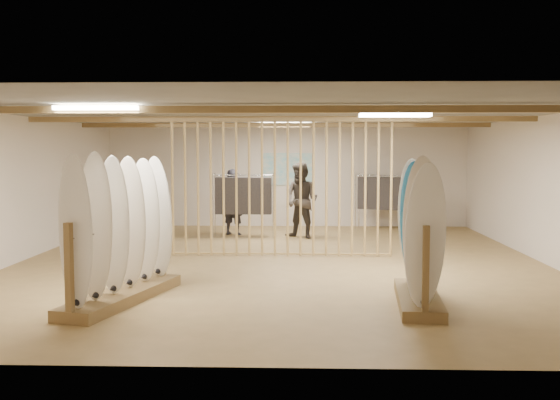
{
  "coord_description": "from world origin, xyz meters",
  "views": [
    {
      "loc": [
        0.41,
        -12.31,
        2.16
      ],
      "look_at": [
        0.0,
        0.0,
        1.2
      ],
      "focal_mm": 42.0,
      "sensor_mm": 36.0,
      "label": 1
    }
  ],
  "objects_px": {
    "clothing_rack_b": "(383,193)",
    "shopper_a": "(233,197)",
    "rack_right": "(419,255)",
    "shopper_b": "(302,195)",
    "rack_left": "(122,251)",
    "clothing_rack_a": "(244,196)"
  },
  "relations": [
    {
      "from": "rack_left",
      "to": "shopper_a",
      "type": "relative_size",
      "value": 1.41
    },
    {
      "from": "rack_left",
      "to": "clothing_rack_a",
      "type": "distance_m",
      "value": 6.97
    },
    {
      "from": "clothing_rack_a",
      "to": "rack_left",
      "type": "bearing_deg",
      "value": -99.29
    },
    {
      "from": "rack_right",
      "to": "shopper_a",
      "type": "xyz_separation_m",
      "value": [
        -3.36,
        7.35,
        0.25
      ]
    },
    {
      "from": "shopper_a",
      "to": "shopper_b",
      "type": "distance_m",
      "value": 1.84
    },
    {
      "from": "rack_left",
      "to": "clothing_rack_b",
      "type": "relative_size",
      "value": 1.76
    },
    {
      "from": "clothing_rack_a",
      "to": "shopper_b",
      "type": "xyz_separation_m",
      "value": [
        1.42,
        -0.14,
        0.02
      ]
    },
    {
      "from": "rack_right",
      "to": "clothing_rack_a",
      "type": "bearing_deg",
      "value": 119.19
    },
    {
      "from": "clothing_rack_a",
      "to": "shopper_a",
      "type": "height_order",
      "value": "shopper_a"
    },
    {
      "from": "shopper_b",
      "to": "shopper_a",
      "type": "bearing_deg",
      "value": -167.93
    },
    {
      "from": "clothing_rack_b",
      "to": "shopper_a",
      "type": "xyz_separation_m",
      "value": [
        -3.91,
        -1.12,
        -0.04
      ]
    },
    {
      "from": "shopper_b",
      "to": "clothing_rack_b",
      "type": "bearing_deg",
      "value": 69.39
    },
    {
      "from": "rack_right",
      "to": "shopper_b",
      "type": "relative_size",
      "value": 1.04
    },
    {
      "from": "rack_left",
      "to": "clothing_rack_b",
      "type": "bearing_deg",
      "value": 75.54
    },
    {
      "from": "clothing_rack_b",
      "to": "shopper_a",
      "type": "distance_m",
      "value": 4.07
    },
    {
      "from": "clothing_rack_b",
      "to": "shopper_b",
      "type": "relative_size",
      "value": 0.72
    },
    {
      "from": "clothing_rack_a",
      "to": "clothing_rack_b",
      "type": "bearing_deg",
      "value": 23.65
    },
    {
      "from": "clothing_rack_b",
      "to": "shopper_b",
      "type": "height_order",
      "value": "shopper_b"
    },
    {
      "from": "clothing_rack_b",
      "to": "shopper_a",
      "type": "height_order",
      "value": "shopper_a"
    },
    {
      "from": "shopper_b",
      "to": "rack_right",
      "type": "bearing_deg",
      "value": -45.35
    },
    {
      "from": "rack_left",
      "to": "clothing_rack_a",
      "type": "bearing_deg",
      "value": 95.47
    },
    {
      "from": "shopper_a",
      "to": "clothing_rack_b",
      "type": "bearing_deg",
      "value": -139.89
    }
  ]
}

